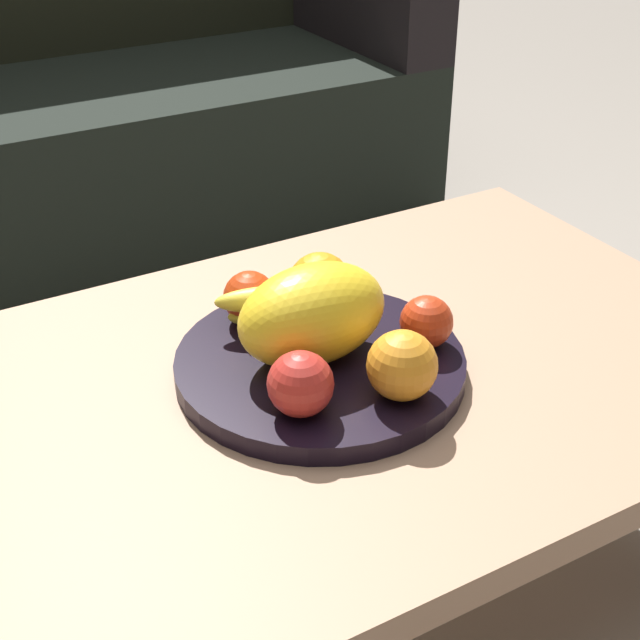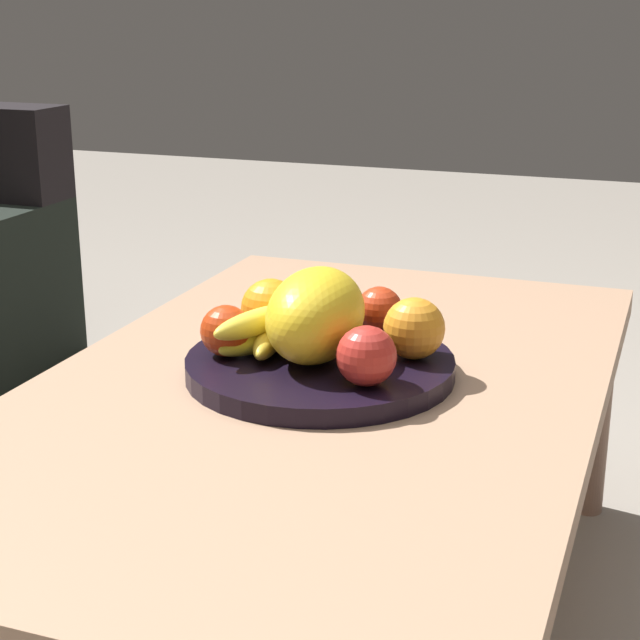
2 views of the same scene
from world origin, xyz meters
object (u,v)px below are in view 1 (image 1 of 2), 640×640
Objects in this scene: coffee_table at (306,408)px; melon_large_front at (312,314)px; couch at (65,115)px; banana_bunch at (286,310)px; fruit_bowl at (320,365)px; orange_left at (402,365)px; orange_front at (320,284)px; apple_left at (300,384)px; apple_right at (250,297)px; apple_front at (426,322)px.

melon_large_front is (0.01, 0.01, 0.12)m from coffee_table.
banana_bunch is (-0.08, -1.30, 0.14)m from couch.
orange_left is at bearing -71.11° from fruit_bowl.
orange_front is 1.12× the size of apple_left.
banana_bunch is at bearing -52.93° from apple_right.
banana_bunch is at bearing 87.22° from melon_large_front.
apple_left is 0.20m from apple_right.
couch reaches higher than fruit_bowl.
couch is at bearing 84.82° from apple_right.
banana_bunch is at bearing 137.53° from apple_front.
couch is 1.29m from orange_front.
banana_bunch is at bearing 77.84° from coffee_table.
apple_left is at bearing -95.92° from couch.
orange_left is 0.24m from apple_right.
coffee_table is 0.16m from orange_left.
couch is at bearing 84.08° from apple_left.
apple_front is at bearing -44.81° from apple_right.
banana_bunch is (-0.01, 0.08, 0.04)m from fruit_bowl.
couch reaches higher than orange_left.
fruit_bowl is at bearing -15.96° from melon_large_front.
apple_right is (-0.09, 0.03, -0.01)m from orange_front.
couch is at bearing 86.35° from melon_large_front.
orange_left is 1.09× the size of apple_left.
apple_front is at bearing 40.53° from orange_left.
banana_bunch is at bearing -166.24° from orange_front.
couch reaches higher than melon_large_front.
coffee_table is at bearing -166.17° from fruit_bowl.
apple_left is (-0.15, -1.46, 0.15)m from couch.
apple_left reaches higher than apple_front.
couch is 1.39m from melon_large_front.
orange_left is at bearing -139.47° from apple_front.
couch is at bearing 86.30° from banana_bunch.
melon_large_front reaches higher than banana_bunch.
apple_front is at bearing -42.47° from banana_bunch.
banana_bunch is (-0.13, 0.12, -0.01)m from apple_front.
orange_left reaches higher than apple_left.
couch reaches higher than banana_bunch.
apple_right is at bearing 163.01° from orange_front.
apple_front reaches higher than coffee_table.
melon_large_front is 2.34× the size of orange_left.
couch is at bearing 88.75° from orange_front.
orange_left is 0.11m from apple_left.
orange_left reaches higher than apple_right.
fruit_bowl is 4.77× the size of apple_left.
orange_left is (0.06, -0.11, 0.10)m from coffee_table.
apple_right is 0.05m from banana_bunch.
apple_right is (-0.01, 0.12, 0.10)m from coffee_table.
banana_bunch is (0.02, 0.08, 0.09)m from coffee_table.
apple_front is (0.08, 0.07, -0.01)m from orange_left.
coffee_table is 0.16m from orange_front.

